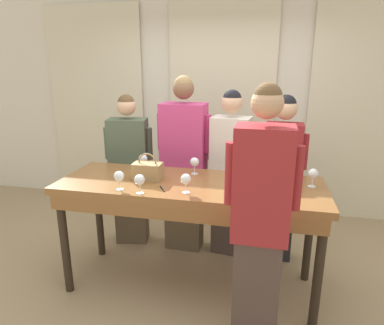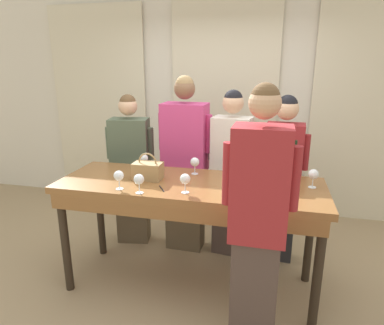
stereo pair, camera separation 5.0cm
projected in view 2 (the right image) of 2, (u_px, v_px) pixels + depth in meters
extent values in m
plane|color=tan|center=(190.00, 284.00, 3.12)|extent=(18.00, 18.00, 0.00)
cube|color=silver|center=(224.00, 105.00, 4.51)|extent=(12.00, 0.06, 2.80)
cube|color=beige|center=(100.00, 106.00, 4.85)|extent=(1.36, 0.03, 2.69)
cube|color=beige|center=(223.00, 110.00, 4.46)|extent=(1.36, 0.03, 2.69)
cube|color=beige|center=(370.00, 115.00, 4.07)|extent=(1.36, 0.03, 2.69)
cube|color=brown|center=(190.00, 186.00, 2.85)|extent=(2.20, 0.77, 0.06)
cube|color=brown|center=(178.00, 214.00, 2.53)|extent=(2.11, 0.03, 0.12)
cylinder|color=#2D2319|center=(65.00, 242.00, 2.93)|extent=(0.07, 0.07, 0.93)
cylinder|color=#2D2319|center=(317.00, 275.00, 2.47)|extent=(0.07, 0.07, 0.93)
cylinder|color=#2D2319|center=(100.00, 212.00, 3.50)|extent=(0.07, 0.07, 0.93)
cylinder|color=#2D2319|center=(310.00, 235.00, 3.05)|extent=(0.07, 0.07, 0.93)
cylinder|color=black|center=(293.00, 168.00, 2.88)|extent=(0.08, 0.08, 0.21)
cone|color=black|center=(295.00, 153.00, 2.84)|extent=(0.08, 0.08, 0.04)
cylinder|color=black|center=(295.00, 145.00, 2.82)|extent=(0.03, 0.03, 0.09)
cylinder|color=beige|center=(293.00, 169.00, 2.88)|extent=(0.08, 0.08, 0.09)
cube|color=#997A4C|center=(148.00, 171.00, 2.90)|extent=(0.24, 0.15, 0.14)
torus|color=#997A4C|center=(148.00, 162.00, 2.88)|extent=(0.16, 0.01, 0.16)
cylinder|color=white|center=(144.00, 170.00, 3.16)|extent=(0.06, 0.06, 0.00)
cylinder|color=white|center=(144.00, 166.00, 3.15)|extent=(0.01, 0.01, 0.07)
sphere|color=white|center=(144.00, 158.00, 3.13)|extent=(0.08, 0.08, 0.08)
cylinder|color=white|center=(253.00, 184.00, 2.80)|extent=(0.06, 0.06, 0.00)
cylinder|color=white|center=(253.00, 179.00, 2.79)|extent=(0.01, 0.01, 0.07)
sphere|color=white|center=(253.00, 171.00, 2.77)|extent=(0.08, 0.08, 0.08)
sphere|color=maroon|center=(253.00, 172.00, 2.78)|extent=(0.05, 0.05, 0.05)
cylinder|color=white|center=(267.00, 176.00, 2.99)|extent=(0.06, 0.06, 0.00)
cylinder|color=white|center=(267.00, 172.00, 2.98)|extent=(0.01, 0.01, 0.07)
sphere|color=white|center=(267.00, 164.00, 2.96)|extent=(0.08, 0.08, 0.08)
cylinder|color=white|center=(293.00, 189.00, 2.68)|extent=(0.06, 0.06, 0.00)
cylinder|color=white|center=(293.00, 184.00, 2.67)|extent=(0.01, 0.01, 0.07)
sphere|color=white|center=(294.00, 176.00, 2.65)|extent=(0.08, 0.08, 0.08)
sphere|color=maroon|center=(294.00, 177.00, 2.65)|extent=(0.05, 0.05, 0.05)
cylinder|color=white|center=(185.00, 192.00, 2.61)|extent=(0.06, 0.06, 0.00)
cylinder|color=white|center=(185.00, 188.00, 2.60)|extent=(0.01, 0.01, 0.07)
sphere|color=white|center=(185.00, 179.00, 2.58)|extent=(0.08, 0.08, 0.08)
sphere|color=maroon|center=(185.00, 180.00, 2.59)|extent=(0.05, 0.05, 0.05)
cylinder|color=white|center=(268.00, 182.00, 2.85)|extent=(0.06, 0.06, 0.00)
cylinder|color=white|center=(268.00, 177.00, 2.84)|extent=(0.01, 0.01, 0.07)
sphere|color=white|center=(269.00, 169.00, 2.82)|extent=(0.08, 0.08, 0.08)
cylinder|color=white|center=(120.00, 189.00, 2.69)|extent=(0.06, 0.06, 0.00)
cylinder|color=white|center=(119.00, 184.00, 2.68)|extent=(0.01, 0.01, 0.07)
sphere|color=white|center=(119.00, 176.00, 2.66)|extent=(0.08, 0.08, 0.08)
cylinder|color=white|center=(140.00, 193.00, 2.61)|extent=(0.06, 0.06, 0.00)
cylinder|color=white|center=(139.00, 188.00, 2.60)|extent=(0.01, 0.01, 0.07)
sphere|color=white|center=(139.00, 179.00, 2.58)|extent=(0.08, 0.08, 0.08)
sphere|color=maroon|center=(139.00, 180.00, 2.58)|extent=(0.05, 0.05, 0.05)
cylinder|color=white|center=(238.00, 202.00, 2.43)|extent=(0.06, 0.06, 0.00)
cylinder|color=white|center=(238.00, 197.00, 2.42)|extent=(0.01, 0.01, 0.07)
sphere|color=white|center=(238.00, 188.00, 2.40)|extent=(0.08, 0.08, 0.08)
cylinder|color=white|center=(195.00, 174.00, 3.05)|extent=(0.06, 0.06, 0.00)
cylinder|color=white|center=(195.00, 170.00, 3.04)|extent=(0.01, 0.01, 0.07)
sphere|color=white|center=(195.00, 162.00, 3.02)|extent=(0.08, 0.08, 0.08)
sphere|color=maroon|center=(195.00, 163.00, 3.03)|extent=(0.05, 0.05, 0.05)
cylinder|color=white|center=(312.00, 187.00, 2.72)|extent=(0.06, 0.06, 0.00)
cylinder|color=white|center=(313.00, 183.00, 2.71)|extent=(0.01, 0.01, 0.07)
sphere|color=white|center=(313.00, 174.00, 2.69)|extent=(0.08, 0.08, 0.08)
cylinder|color=black|center=(162.00, 188.00, 2.69)|extent=(0.08, 0.12, 0.01)
cube|color=brown|center=(133.00, 208.00, 3.81)|extent=(0.37, 0.26, 0.77)
cube|color=#4C5B47|center=(130.00, 147.00, 3.61)|extent=(0.43, 0.31, 0.61)
sphere|color=#DBAD89|center=(128.00, 106.00, 3.49)|extent=(0.19, 0.19, 0.19)
sphere|color=brown|center=(128.00, 103.00, 3.48)|extent=(0.17, 0.17, 0.17)
cylinder|color=#4C5B47|center=(150.00, 144.00, 3.58)|extent=(0.08, 0.08, 0.34)
cylinder|color=#4C5B47|center=(109.00, 143.00, 3.61)|extent=(0.08, 0.08, 0.34)
cube|color=brown|center=(185.00, 209.00, 3.66)|extent=(0.38, 0.25, 0.87)
cube|color=#C63D7A|center=(185.00, 138.00, 3.44)|extent=(0.45, 0.29, 0.69)
sphere|color=brown|center=(185.00, 89.00, 3.30)|extent=(0.21, 0.21, 0.21)
sphere|color=#93754C|center=(185.00, 85.00, 3.29)|extent=(0.18, 0.18, 0.18)
cylinder|color=#C63D7A|center=(209.00, 134.00, 3.36)|extent=(0.07, 0.07, 0.38)
cylinder|color=#C63D7A|center=(162.00, 131.00, 3.49)|extent=(0.07, 0.07, 0.38)
cube|color=#473833|center=(229.00, 216.00, 3.56)|extent=(0.34, 0.25, 0.80)
cube|color=silver|center=(232.00, 149.00, 3.36)|extent=(0.40, 0.30, 0.64)
sphere|color=#DBAD89|center=(233.00, 103.00, 3.23)|extent=(0.20, 0.20, 0.20)
sphere|color=black|center=(233.00, 99.00, 3.22)|extent=(0.18, 0.18, 0.18)
cylinder|color=silver|center=(253.00, 146.00, 3.27)|extent=(0.08, 0.08, 0.35)
cylinder|color=silver|center=(212.00, 143.00, 3.42)|extent=(0.08, 0.08, 0.35)
cube|color=#28282D|center=(279.00, 222.00, 3.45)|extent=(0.31, 0.21, 0.78)
cube|color=maroon|center=(284.00, 156.00, 3.26)|extent=(0.36, 0.25, 0.62)
sphere|color=#DBAD89|center=(287.00, 109.00, 3.13)|extent=(0.21, 0.21, 0.21)
sphere|color=black|center=(288.00, 105.00, 3.12)|extent=(0.18, 0.18, 0.18)
cylinder|color=maroon|center=(306.00, 152.00, 3.19)|extent=(0.07, 0.07, 0.34)
cylinder|color=maroon|center=(263.00, 150.00, 3.30)|extent=(0.07, 0.07, 0.34)
cube|color=#473833|center=(253.00, 299.00, 2.26)|extent=(0.29, 0.21, 0.89)
cube|color=maroon|center=(260.00, 185.00, 2.03)|extent=(0.35, 0.25, 0.71)
sphere|color=tan|center=(265.00, 103.00, 1.89)|extent=(0.18, 0.18, 0.18)
sphere|color=brown|center=(265.00, 97.00, 1.89)|extent=(0.16, 0.16, 0.16)
cylinder|color=maroon|center=(228.00, 174.00, 2.06)|extent=(0.07, 0.07, 0.39)
cylinder|color=maroon|center=(294.00, 179.00, 1.97)|extent=(0.07, 0.07, 0.39)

